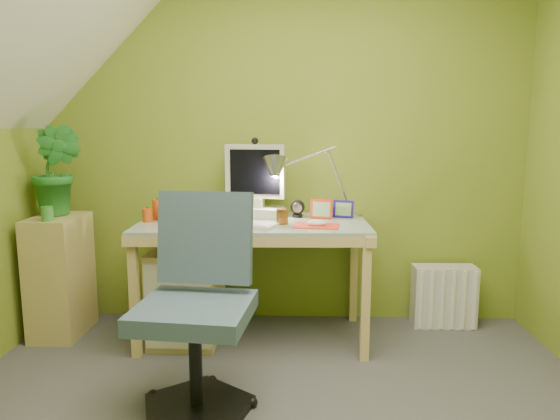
{
  "coord_description": "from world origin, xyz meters",
  "views": [
    {
      "loc": [
        0.1,
        -1.84,
        1.31
      ],
      "look_at": [
        0.0,
        1.0,
        0.85
      ],
      "focal_mm": 33.0,
      "sensor_mm": 36.0,
      "label": 1
    }
  ],
  "objects_px": {
    "side_ledge": "(60,276)",
    "task_chair": "(194,307)",
    "desk_lamp": "(326,167)",
    "radiator": "(444,296)",
    "desk": "(254,280)",
    "potted_plant": "(57,170)",
    "monitor": "(255,177)"
  },
  "relations": [
    {
      "from": "desk_lamp",
      "to": "task_chair",
      "type": "xyz_separation_m",
      "value": [
        -0.64,
        -1.06,
        -0.55
      ]
    },
    {
      "from": "desk",
      "to": "desk_lamp",
      "type": "relative_size",
      "value": 2.16
    },
    {
      "from": "potted_plant",
      "to": "desk_lamp",
      "type": "bearing_deg",
      "value": 3.66
    },
    {
      "from": "side_ledge",
      "to": "desk_lamp",
      "type": "bearing_deg",
      "value": 5.36
    },
    {
      "from": "potted_plant",
      "to": "radiator",
      "type": "bearing_deg",
      "value": 3.65
    },
    {
      "from": "side_ledge",
      "to": "task_chair",
      "type": "xyz_separation_m",
      "value": [
        1.04,
        -0.9,
        0.13
      ]
    },
    {
      "from": "desk",
      "to": "desk_lamp",
      "type": "distance_m",
      "value": 0.84
    },
    {
      "from": "desk",
      "to": "radiator",
      "type": "relative_size",
      "value": 3.4
    },
    {
      "from": "desk_lamp",
      "to": "desk",
      "type": "bearing_deg",
      "value": -163.11
    },
    {
      "from": "desk",
      "to": "radiator",
      "type": "distance_m",
      "value": 1.27
    },
    {
      "from": "desk_lamp",
      "to": "radiator",
      "type": "relative_size",
      "value": 1.58
    },
    {
      "from": "potted_plant",
      "to": "side_ledge",
      "type": "bearing_deg",
      "value": -90.0
    },
    {
      "from": "radiator",
      "to": "task_chair",
      "type": "bearing_deg",
      "value": -143.2
    },
    {
      "from": "monitor",
      "to": "desk",
      "type": "bearing_deg",
      "value": -81.29
    },
    {
      "from": "desk",
      "to": "task_chair",
      "type": "xyz_separation_m",
      "value": [
        -0.19,
        -0.88,
        0.14
      ]
    },
    {
      "from": "task_chair",
      "to": "monitor",
      "type": "bearing_deg",
      "value": 85.9
    },
    {
      "from": "desk_lamp",
      "to": "potted_plant",
      "type": "bearing_deg",
      "value": 178.75
    },
    {
      "from": "monitor",
      "to": "task_chair",
      "type": "relative_size",
      "value": 0.49
    },
    {
      "from": "desk",
      "to": "side_ledge",
      "type": "xyz_separation_m",
      "value": [
        -1.23,
        0.02,
        0.01
      ]
    },
    {
      "from": "desk",
      "to": "radiator",
      "type": "bearing_deg",
      "value": 9.13
    },
    {
      "from": "desk",
      "to": "potted_plant",
      "type": "height_order",
      "value": "potted_plant"
    },
    {
      "from": "side_ledge",
      "to": "radiator",
      "type": "relative_size",
      "value": 1.87
    },
    {
      "from": "desk",
      "to": "monitor",
      "type": "bearing_deg",
      "value": 88.64
    },
    {
      "from": "desk",
      "to": "potted_plant",
      "type": "bearing_deg",
      "value": 175.25
    },
    {
      "from": "monitor",
      "to": "side_ledge",
      "type": "height_order",
      "value": "monitor"
    },
    {
      "from": "radiator",
      "to": "potted_plant",
      "type": "bearing_deg",
      "value": -177.29
    },
    {
      "from": "side_ledge",
      "to": "desk",
      "type": "bearing_deg",
      "value": -1.05
    },
    {
      "from": "radiator",
      "to": "desk",
      "type": "bearing_deg",
      "value": -170.43
    },
    {
      "from": "desk_lamp",
      "to": "radiator",
      "type": "height_order",
      "value": "desk_lamp"
    },
    {
      "from": "monitor",
      "to": "side_ledge",
      "type": "xyz_separation_m",
      "value": [
        -1.23,
        -0.16,
        -0.61
      ]
    },
    {
      "from": "monitor",
      "to": "potted_plant",
      "type": "height_order",
      "value": "potted_plant"
    },
    {
      "from": "task_chair",
      "to": "desk",
      "type": "bearing_deg",
      "value": 83.84
    }
  ]
}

